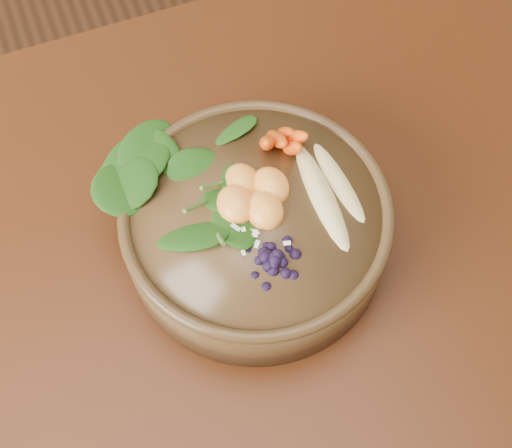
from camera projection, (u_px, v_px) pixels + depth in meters
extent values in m
cylinder|color=#331C0C|center=(455.00, 111.00, 1.43)|extent=(0.07, 0.07, 0.71)
cube|color=#411D0B|center=(138.00, 333.00, 0.81)|extent=(1.60, 0.90, 0.04)
cylinder|color=#432F18|center=(256.00, 228.00, 0.81)|extent=(0.33, 0.33, 0.08)
ellipsoid|color=#E0CC84|center=(340.00, 176.00, 0.78)|extent=(0.04, 0.16, 0.02)
ellipsoid|color=#E0CC84|center=(323.00, 188.00, 0.77)|extent=(0.03, 0.16, 0.02)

